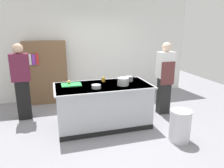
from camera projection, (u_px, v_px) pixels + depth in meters
ground_plane at (104, 125)px, 4.53m from camera, size 10.00×10.00×0.00m
back_wall at (85, 46)px, 6.07m from camera, size 6.40×0.12×3.00m
counter_island at (103, 105)px, 4.40m from camera, size 1.98×0.98×0.90m
cutting_board at (71, 85)px, 4.27m from camera, size 0.40×0.28×0.02m
onion at (69, 82)px, 4.29m from camera, size 0.08×0.08×0.08m
stock_pot at (123, 82)px, 4.26m from camera, size 0.30×0.24×0.16m
sauce_pan at (129, 79)px, 4.58m from camera, size 0.23×0.17×0.11m
mixing_bowl at (96, 86)px, 4.05m from camera, size 0.18×0.18×0.07m
juice_cup at (103, 80)px, 4.52m from camera, size 0.07×0.07×0.10m
trash_bin at (180, 126)px, 3.84m from camera, size 0.38×0.38×0.60m
person_chef at (165, 77)px, 4.93m from camera, size 0.38×0.25×1.72m
person_guest at (21, 80)px, 4.62m from camera, size 0.38×0.24×1.72m
bookshelf at (46, 73)px, 5.65m from camera, size 1.10×0.31×1.70m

